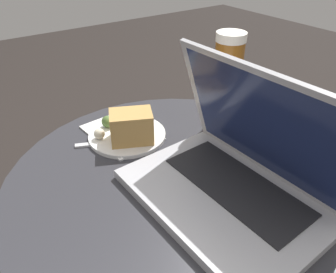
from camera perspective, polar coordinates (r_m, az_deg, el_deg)
The scene contains 6 objects.
table at distance 0.76m, azimuth 1.52°, elevation -15.47°, with size 0.68×0.68×0.50m.
napkin at distance 0.78m, azimuth -8.14°, elevation 0.62°, with size 0.19×0.14×0.00m.
laptop at distance 0.59m, azimuth 11.60°, elevation -6.38°, with size 0.36×0.25×0.24m.
beer_glass at distance 0.77m, azimuth 10.16°, elevation 9.25°, with size 0.07×0.07×0.23m.
snack_plate at distance 0.75m, azimuth -6.84°, elevation 1.26°, with size 0.18×0.18×0.08m.
fork at distance 0.75m, azimuth -8.41°, elevation -0.85°, with size 0.09×0.16×0.01m.
Camera 1 is at (0.40, -0.30, 0.91)m, focal length 35.00 mm.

